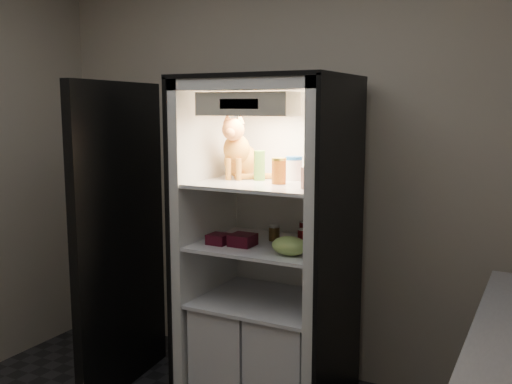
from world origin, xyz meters
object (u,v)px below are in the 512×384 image
(tabby_cat, at_px, (239,154))
(pepper_jar, at_px, (319,166))
(mayo_tub, at_px, (294,168))
(salsa_jar, at_px, (279,171))
(condiment_jar, at_px, (274,233))
(soda_can_c, at_px, (303,239))
(soda_can_b, at_px, (317,236))
(grape_bag, at_px, (290,246))
(berry_box_left, at_px, (219,239))
(cream_carton, at_px, (309,178))
(soda_can_a, at_px, (305,232))
(parmesan_shaker, at_px, (259,166))
(berry_box_right, at_px, (243,240))
(refrigerator, at_px, (270,266))

(tabby_cat, distance_m, pepper_jar, 0.51)
(mayo_tub, distance_m, salsa_jar, 0.18)
(condiment_jar, bearing_deg, soda_can_c, -25.75)
(soda_can_b, height_order, grape_bag, soda_can_b)
(grape_bag, relative_size, berry_box_left, 1.76)
(soda_can_b, distance_m, condiment_jar, 0.28)
(grape_bag, bearing_deg, salsa_jar, 133.14)
(salsa_jar, xyz_separation_m, soda_can_b, (0.20, 0.07, -0.36))
(tabby_cat, relative_size, cream_carton, 3.50)
(mayo_tub, bearing_deg, soda_can_a, -25.32)
(tabby_cat, height_order, condiment_jar, tabby_cat)
(berry_box_left, bearing_deg, pepper_jar, 21.03)
(soda_can_b, bearing_deg, parmesan_shaker, 178.43)
(cream_carton, bearing_deg, berry_box_left, -178.15)
(parmesan_shaker, relative_size, berry_box_left, 1.50)
(mayo_tub, height_order, berry_box_right, mayo_tub)
(berry_box_left, distance_m, berry_box_right, 0.14)
(mayo_tub, distance_m, berry_box_right, 0.50)
(parmesan_shaker, xyz_separation_m, berry_box_right, (-0.02, -0.16, -0.40))
(parmesan_shaker, height_order, cream_carton, parmesan_shaker)
(mayo_tub, relative_size, soda_can_a, 1.08)
(pepper_jar, bearing_deg, berry_box_right, -155.52)
(tabby_cat, bearing_deg, soda_can_b, -18.47)
(tabby_cat, xyz_separation_m, grape_bag, (0.45, -0.27, -0.44))
(refrigerator, distance_m, mayo_tub, 0.58)
(refrigerator, height_order, salsa_jar, refrigerator)
(soda_can_c, distance_m, berry_box_left, 0.48)
(pepper_jar, height_order, berry_box_right, pepper_jar)
(tabby_cat, relative_size, berry_box_right, 2.95)
(pepper_jar, bearing_deg, berry_box_left, -158.97)
(refrigerator, xyz_separation_m, tabby_cat, (-0.22, 0.03, 0.64))
(salsa_jar, xyz_separation_m, berry_box_right, (-0.19, -0.07, -0.39))
(tabby_cat, bearing_deg, refrigerator, -20.78)
(pepper_jar, height_order, berry_box_left, pepper_jar)
(cream_carton, xyz_separation_m, grape_bag, (-0.08, -0.06, -0.36))
(parmesan_shaker, xyz_separation_m, berry_box_left, (-0.16, -0.19, -0.41))
(tabby_cat, relative_size, berry_box_left, 3.42)
(refrigerator, height_order, berry_box_left, refrigerator)
(soda_can_c, bearing_deg, mayo_tub, 128.09)
(tabby_cat, bearing_deg, mayo_tub, -3.41)
(soda_can_c, relative_size, grape_bag, 0.56)
(pepper_jar, xyz_separation_m, berry_box_left, (-0.52, -0.20, -0.42))
(cream_carton, relative_size, soda_can_a, 0.87)
(soda_can_a, xyz_separation_m, soda_can_c, (0.04, -0.13, -0.01))
(tabby_cat, distance_m, salsa_jar, 0.35)
(mayo_tub, relative_size, soda_can_c, 1.23)
(salsa_jar, bearing_deg, condiment_jar, 125.12)
(cream_carton, relative_size, grape_bag, 0.56)
(condiment_jar, xyz_separation_m, grape_bag, (0.21, -0.26, 0.01))
(tabby_cat, distance_m, mayo_tub, 0.34)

